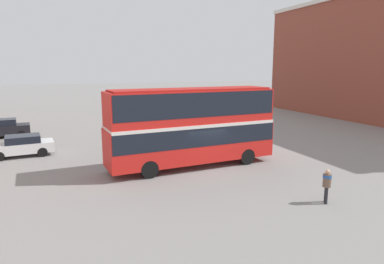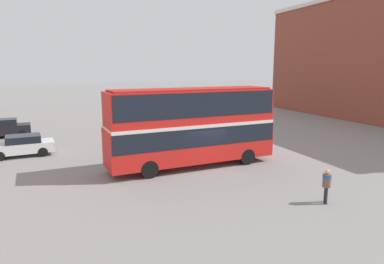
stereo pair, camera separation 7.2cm
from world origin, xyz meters
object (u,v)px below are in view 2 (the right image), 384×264
Objects in this scene: parked_car_kerb_near at (22,145)px; parked_car_kerb_far at (6,128)px; pedestrian_foreground at (327,183)px; double_decker_bus at (192,123)px.

parked_car_kerb_far is (-2.03, 7.91, 0.08)m from parked_car_kerb_near.
pedestrian_foreground is 0.40× the size of parked_car_kerb_far.
pedestrian_foreground is 0.36× the size of parked_car_kerb_near.
pedestrian_foreground reaches higher than parked_car_kerb_near.
pedestrian_foreground is at bearing 128.30° from parked_car_kerb_near.
pedestrian_foreground is at bearing -59.17° from parked_car_kerb_far.
double_decker_bus reaches higher than pedestrian_foreground.
parked_car_kerb_far is (-16.10, 22.36, -0.15)m from pedestrian_foreground.
parked_car_kerb_far reaches higher than pedestrian_foreground.
double_decker_bus reaches higher than parked_car_kerb_near.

